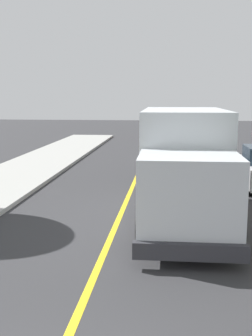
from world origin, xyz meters
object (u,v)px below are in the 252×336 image
at_px(parked_car_near, 188,160).
at_px(parked_car_far, 176,134).
at_px(box_truck, 184,160).
at_px(parked_car_furthest, 176,128).
at_px(parked_car_mid, 186,144).

xyz_separation_m(parked_car_near, parked_car_far, (-0.42, 12.73, 0.00)).
relative_size(box_truck, parked_car_far, 1.61).
xyz_separation_m(box_truck, parked_car_near, (0.38, 6.68, -0.97)).
bearing_deg(parked_car_near, parked_car_furthest, 91.02).
height_order(parked_car_near, parked_car_furthest, same).
bearing_deg(parked_car_furthest, parked_car_near, -88.98).
bearing_deg(parked_car_mid, parked_car_near, -90.99).
xyz_separation_m(parked_car_mid, parked_car_furthest, (-0.44, 12.46, 0.00)).
relative_size(parked_car_near, parked_car_mid, 1.01).
distance_m(parked_car_near, parked_car_far, 12.73).
height_order(parked_car_near, parked_car_far, same).
bearing_deg(parked_car_mid, parked_car_furthest, 92.01).
relative_size(parked_car_mid, parked_car_far, 0.99).
relative_size(parked_car_near, parked_car_furthest, 0.99).
relative_size(parked_car_far, parked_car_furthest, 1.00).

